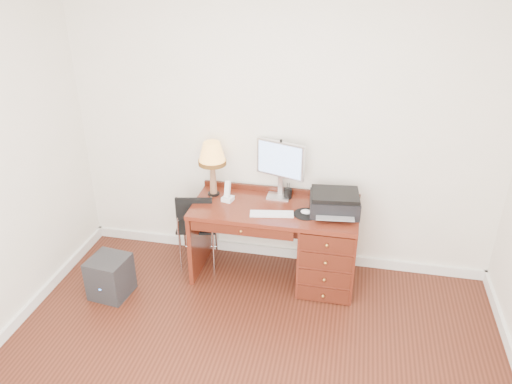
% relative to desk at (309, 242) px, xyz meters
% --- Properties ---
extents(room_shell, '(4.00, 4.00, 4.00)m').
position_rel_desk_xyz_m(room_shell, '(-0.32, -0.77, -0.36)').
color(room_shell, white).
rests_on(room_shell, ground).
extents(desk, '(1.50, 0.67, 0.75)m').
position_rel_desk_xyz_m(desk, '(0.00, 0.00, 0.00)').
color(desk, '#612114').
rests_on(desk, ground).
extents(monitor, '(0.46, 0.23, 0.54)m').
position_rel_desk_xyz_m(monitor, '(-0.33, 0.22, 0.68)').
color(monitor, silver).
rests_on(monitor, desk).
extents(keyboard, '(0.39, 0.17, 0.01)m').
position_rel_desk_xyz_m(keyboard, '(-0.33, -0.14, 0.34)').
color(keyboard, white).
rests_on(keyboard, desk).
extents(mouse_pad, '(0.22, 0.22, 0.04)m').
position_rel_desk_xyz_m(mouse_pad, '(-0.03, -0.08, 0.35)').
color(mouse_pad, black).
rests_on(mouse_pad, desk).
extents(printer, '(0.46, 0.38, 0.19)m').
position_rel_desk_xyz_m(printer, '(0.20, 0.02, 0.43)').
color(printer, black).
rests_on(printer, desk).
extents(leg_lamp, '(0.26, 0.26, 0.53)m').
position_rel_desk_xyz_m(leg_lamp, '(-0.93, 0.12, 0.73)').
color(leg_lamp, black).
rests_on(leg_lamp, desk).
extents(phone, '(0.11, 0.11, 0.20)m').
position_rel_desk_xyz_m(phone, '(-0.77, 0.03, 0.40)').
color(phone, white).
rests_on(phone, desk).
extents(pen_cup, '(0.08, 0.08, 0.10)m').
position_rel_desk_xyz_m(pen_cup, '(-0.24, 0.20, 0.39)').
color(pen_cup, black).
rests_on(pen_cup, desk).
extents(chair, '(0.45, 0.45, 0.80)m').
position_rel_desk_xyz_m(chair, '(-1.10, 0.03, 0.07)').
color(chair, black).
rests_on(chair, ground).
extents(equipment_box, '(0.36, 0.36, 0.38)m').
position_rel_desk_xyz_m(equipment_box, '(-1.72, -0.58, -0.22)').
color(equipment_box, black).
rests_on(equipment_box, ground).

